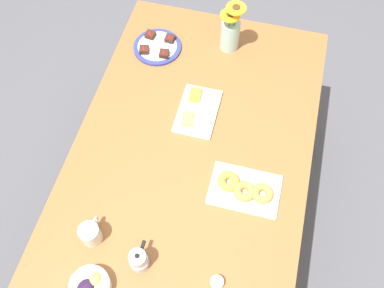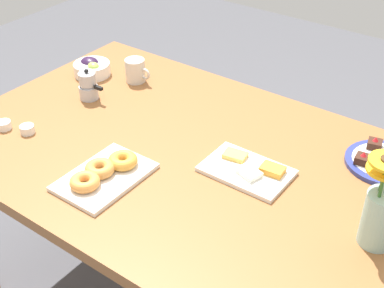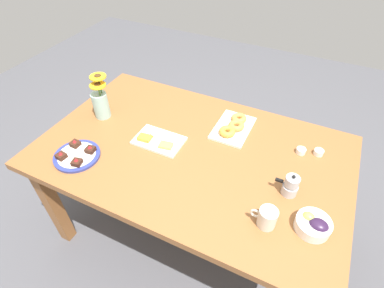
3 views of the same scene
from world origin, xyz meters
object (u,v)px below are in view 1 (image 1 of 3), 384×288
Objects in this scene: croissant_platter at (245,189)px; flower_vase at (230,33)px; coffee_mug at (91,234)px; dessert_plate at (157,47)px; grape_bowl at (90,287)px; cheese_platter at (197,110)px; moka_pot at (139,260)px; jam_cup_honey at (217,282)px; dining_table at (192,158)px.

croissant_platter is 0.77m from flower_vase.
coffee_mug is 0.48× the size of dessert_plate.
flower_vase reaches higher than grape_bowl.
flower_vase reaches higher than croissant_platter.
cheese_platter is 0.71m from moka_pot.
coffee_mug is 0.50m from jam_cup_honey.
cheese_platter is 0.93× the size of croissant_platter.
moka_pot reaches higher than cheese_platter.
coffee_mug is at bearing 159.56° from cheese_platter.
moka_pot is (0.13, -0.14, 0.02)m from grape_bowl.
flower_vase is (0.74, 0.22, 0.08)m from croissant_platter.
dessert_plate is (0.31, 0.28, 0.00)m from cheese_platter.
grape_bowl is 2.98× the size of jam_cup_honey.
coffee_mug is 0.94× the size of moka_pot.
flower_vase is at bearing 9.65° from jam_cup_honey.
cheese_platter is at bearing -12.40° from grape_bowl.
jam_cup_honey is 1.14m from flower_vase.
grape_bowl is 0.68m from croissant_platter.
dining_table is 5.99× the size of flower_vase.
cheese_platter is 0.97× the size of flower_vase.
jam_cup_honey is at bearing -89.74° from moka_pot.
grape_bowl is at bearing 137.86° from croissant_platter.
dessert_plate is at bearing 4.75° from grape_bowl.
moka_pot reaches higher than croissant_platter.
croissant_platter is at bearing -118.62° from dining_table.
dining_table is 14.38× the size of coffee_mug.
coffee_mug is 0.42× the size of flower_vase.
moka_pot is (-0.38, 0.32, 0.03)m from croissant_platter.
cheese_platter is (0.66, -0.25, -0.04)m from coffee_mug.
cheese_platter is at bearing -138.35° from dessert_plate.
grape_bowl is at bearing 167.60° from cheese_platter.
croissant_platter is at bearing -139.18° from dessert_plate.
cheese_platter is 0.42m from dessert_plate.
coffee_mug is (-0.47, 0.27, 0.13)m from dining_table.
coffee_mug is at bearing 164.15° from flower_vase.
coffee_mug is at bearing 76.17° from moka_pot.
dessert_plate is (0.50, 0.30, 0.10)m from dining_table.
dessert_plate is at bearing 105.86° from flower_vase.
jam_cup_honey is at bearing -160.69° from cheese_platter.
cheese_platter is at bearing 19.31° from jam_cup_honey.
croissant_platter is (-0.33, -0.28, 0.01)m from cheese_platter.
dining_table is at bearing 176.78° from flower_vase.
flower_vase reaches higher than coffee_mug.
grape_bowl is at bearing 169.02° from flower_vase.
cheese_platter is 1.12× the size of dessert_plate.
dining_table is at bearing 61.38° from croissant_platter.
cheese_platter is 2.18× the size of moka_pot.
grape_bowl is (-0.64, 0.21, 0.12)m from dining_table.
grape_bowl is 0.19m from moka_pot.
dessert_plate is (1.15, 0.10, -0.02)m from grape_bowl.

